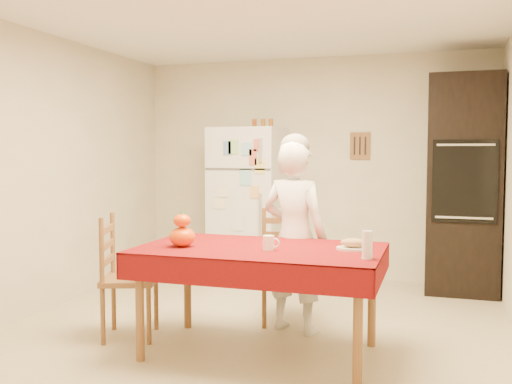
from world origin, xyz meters
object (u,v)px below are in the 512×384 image
at_px(chair_left, 122,272).
at_px(seated_woman, 295,237).
at_px(refrigerator, 248,204).
at_px(oven_cabinet, 463,185).
at_px(chair_far, 285,261).
at_px(dining_table, 260,257).
at_px(pumpkin_lower, 182,237).
at_px(bread_plate, 354,249).
at_px(coffee_mug, 269,243).
at_px(wine_glass, 367,245).

xyz_separation_m(chair_left, seated_woman, (1.23, 0.55, 0.25)).
relative_size(refrigerator, chair_left, 1.79).
bearing_deg(oven_cabinet, chair_far, -134.61).
height_order(refrigerator, chair_left, refrigerator).
xyz_separation_m(oven_cabinet, dining_table, (-1.43, -2.32, -0.41)).
relative_size(pumpkin_lower, bread_plate, 0.77).
bearing_deg(refrigerator, dining_table, -69.52).
relative_size(dining_table, coffee_mug, 17.00).
bearing_deg(refrigerator, chair_far, -60.53).
bearing_deg(chair_left, coffee_mug, -114.31).
xyz_separation_m(dining_table, chair_left, (-1.12, 0.02, -0.18)).
distance_m(chair_far, coffee_mug, 0.98).
xyz_separation_m(chair_far, wine_glass, (0.80, -1.04, 0.34)).
distance_m(dining_table, wine_glass, 0.81).
distance_m(refrigerator, dining_table, 2.43).
relative_size(refrigerator, bread_plate, 7.08).
bearing_deg(seated_woman, refrigerator, -45.63).
relative_size(oven_cabinet, seated_woman, 1.45).
distance_m(oven_cabinet, dining_table, 2.76).
bearing_deg(dining_table, oven_cabinet, 58.36).
relative_size(refrigerator, wine_glass, 9.66).
bearing_deg(chair_far, bread_plate, -65.21).
height_order(seated_woman, coffee_mug, seated_woman).
relative_size(seated_woman, bread_plate, 6.32).
height_order(chair_far, seated_woman, seated_woman).
bearing_deg(seated_woman, oven_cabinet, -112.02).
height_order(chair_far, coffee_mug, chair_far).
xyz_separation_m(chair_far, seated_woman, (0.14, -0.26, 0.25)).
bearing_deg(wine_glass, dining_table, 164.84).
bearing_deg(dining_table, bread_plate, 7.50).
distance_m(chair_left, wine_glass, 1.94).
bearing_deg(dining_table, wine_glass, -15.16).
xyz_separation_m(chair_left, bread_plate, (1.77, 0.07, 0.26)).
distance_m(oven_cabinet, pumpkin_lower, 3.16).
distance_m(oven_cabinet, bread_plate, 2.39).
height_order(refrigerator, chair_far, refrigerator).
bearing_deg(oven_cabinet, coffee_mug, -119.05).
bearing_deg(pumpkin_lower, coffee_mug, 4.24).
bearing_deg(pumpkin_lower, chair_left, 164.97).
xyz_separation_m(dining_table, coffee_mug, (0.09, -0.09, 0.12)).
bearing_deg(oven_cabinet, pumpkin_lower, -128.62).
relative_size(chair_far, seated_woman, 0.63).
xyz_separation_m(dining_table, pumpkin_lower, (-0.54, -0.14, 0.14)).
bearing_deg(bread_plate, chair_far, 132.21).
xyz_separation_m(wine_glass, bread_plate, (-0.12, 0.29, -0.08)).
bearing_deg(coffee_mug, dining_table, 133.61).
bearing_deg(bread_plate, seated_woman, 137.81).
bearing_deg(chair_left, dining_table, -109.97).
distance_m(chair_left, coffee_mug, 1.25).
bearing_deg(pumpkin_lower, oven_cabinet, 51.38).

